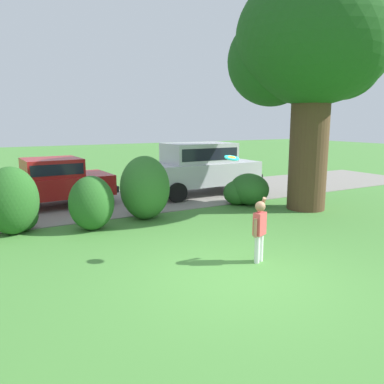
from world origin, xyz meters
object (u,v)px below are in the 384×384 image
oak_tree_large (310,49)px  frisbee (232,158)px  parked_sedan (45,181)px  child_thrower (259,226)px  parked_suv (199,166)px

oak_tree_large → frisbee: 6.09m
parked_sedan → child_thrower: (2.82, -7.07, -0.13)m
parked_suv → child_thrower: parked_suv is taller
parked_sedan → parked_suv: (5.35, -0.42, 0.23)m
oak_tree_large → parked_suv: 5.43m
oak_tree_large → parked_suv: bearing=116.3°
oak_tree_large → child_thrower: bearing=-143.9°
frisbee → parked_suv: bearing=64.9°
child_thrower → parked_suv: bearing=69.2°
child_thrower → oak_tree_large: bearing=36.1°
oak_tree_large → child_thrower: (-4.28, -3.12, -4.10)m
oak_tree_large → child_thrower: size_ratio=5.49×
oak_tree_large → frisbee: size_ratio=25.09×
oak_tree_large → frisbee: bearing=-149.8°
oak_tree_large → parked_suv: size_ratio=1.50×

